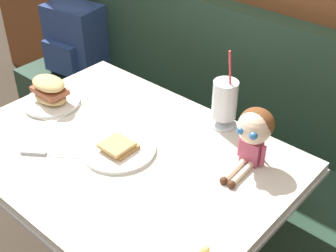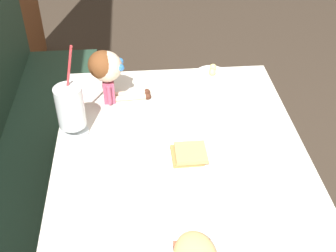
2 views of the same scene
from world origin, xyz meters
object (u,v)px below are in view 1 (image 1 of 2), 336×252
milkshake_glass (225,102)px  seated_doll (254,130)px  toast_plate (119,149)px  butter_knife (43,153)px  backpack (75,36)px  sandwich_plate (50,94)px

milkshake_glass → seated_doll: milkshake_glass is taller
toast_plate → milkshake_glass: bearing=64.7°
butter_knife → backpack: 1.15m
toast_plate → milkshake_glass: 0.41m
butter_knife → seated_doll: size_ratio=0.91×
milkshake_glass → butter_knife: 0.65m
butter_knife → seated_doll: seated_doll is taller
milkshake_glass → seated_doll: (0.19, -0.11, 0.03)m
butter_knife → backpack: bearing=136.3°
seated_doll → backpack: 1.44m
seated_doll → backpack: seated_doll is taller
backpack → milkshake_glass: bearing=-12.3°
milkshake_glass → sandwich_plate: (-0.58, -0.33, -0.05)m
seated_doll → backpack: size_ratio=0.55×
milkshake_glass → butter_knife: milkshake_glass is taller
sandwich_plate → seated_doll: 0.81m
milkshake_glass → sandwich_plate: bearing=-150.8°
milkshake_glass → sandwich_plate: size_ratio=1.34×
seated_doll → backpack: (-1.37, 0.37, -0.21)m
sandwich_plate → toast_plate: bearing=-4.6°
milkshake_glass → seated_doll: 0.22m
toast_plate → butter_knife: toast_plate is taller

